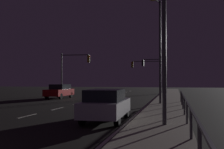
# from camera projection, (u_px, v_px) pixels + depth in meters

# --- Properties ---
(ground_plane) EXTENTS (112.00, 112.00, 0.00)m
(ground_plane) POSITION_uv_depth(u_px,v_px,m) (79.00, 103.00, 23.52)
(ground_plane) COLOR black
(ground_plane) RESTS_ON ground
(sidewalk_right) EXTENTS (2.62, 77.00, 0.14)m
(sidewalk_right) POSITION_uv_depth(u_px,v_px,m) (167.00, 104.00, 21.83)
(sidewalk_right) COLOR #9E937F
(sidewalk_right) RESTS_ON ground
(lane_markings_center) EXTENTS (0.14, 50.00, 0.01)m
(lane_markings_center) POSITION_uv_depth(u_px,v_px,m) (91.00, 100.00, 26.92)
(lane_markings_center) COLOR silver
(lane_markings_center) RESTS_ON ground
(lane_edge_line) EXTENTS (0.14, 53.00, 0.01)m
(lane_edge_line) POSITION_uv_depth(u_px,v_px,m) (152.00, 100.00, 27.05)
(lane_edge_line) COLOR silver
(lane_edge_line) RESTS_ON ground
(car) EXTENTS (1.96, 4.46, 1.57)m
(car) POSITION_uv_depth(u_px,v_px,m) (106.00, 104.00, 13.35)
(car) COLOR silver
(car) RESTS_ON ground
(car_oncoming) EXTENTS (1.88, 4.42, 1.57)m
(car_oncoming) POSITION_uv_depth(u_px,v_px,m) (60.00, 91.00, 30.37)
(car_oncoming) COLOR #B71414
(car_oncoming) RESTS_ON ground
(traffic_light_mid_left) EXTENTS (3.91, 0.46, 5.37)m
(traffic_light_mid_left) POSITION_uv_depth(u_px,v_px,m) (155.00, 68.00, 41.88)
(traffic_light_mid_left) COLOR #38383D
(traffic_light_mid_left) RESTS_ON sidewalk_right
(traffic_light_far_center) EXTENTS (3.97, 0.53, 5.58)m
(traffic_light_far_center) POSITION_uv_depth(u_px,v_px,m) (74.00, 66.00, 35.35)
(traffic_light_far_center) COLOR #4C4C51
(traffic_light_far_center) RESTS_ON ground
(traffic_light_far_left) EXTENTS (5.24, 0.80, 5.13)m
(traffic_light_far_left) POSITION_uv_depth(u_px,v_px,m) (149.00, 69.00, 42.80)
(traffic_light_far_left) COLOR #38383D
(traffic_light_far_left) RESTS_ON sidewalk_right
(street_lamp_far_end) EXTENTS (1.56, 0.69, 8.04)m
(street_lamp_far_end) POSITION_uv_depth(u_px,v_px,m) (169.00, 12.00, 11.41)
(street_lamp_far_end) COLOR #4C4C51
(street_lamp_far_end) RESTS_ON sidewalk_right
(street_lamp_median) EXTENTS (0.81, 1.65, 8.38)m
(street_lamp_median) POSITION_uv_depth(u_px,v_px,m) (159.00, 42.00, 21.89)
(street_lamp_median) COLOR #4C4C51
(street_lamp_median) RESTS_ON sidewalk_right
(barrier_fence) EXTENTS (0.09, 21.82, 0.98)m
(barrier_fence) POSITION_uv_depth(u_px,v_px,m) (185.00, 104.00, 13.17)
(barrier_fence) COLOR #59595E
(barrier_fence) RESTS_ON sidewalk_right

